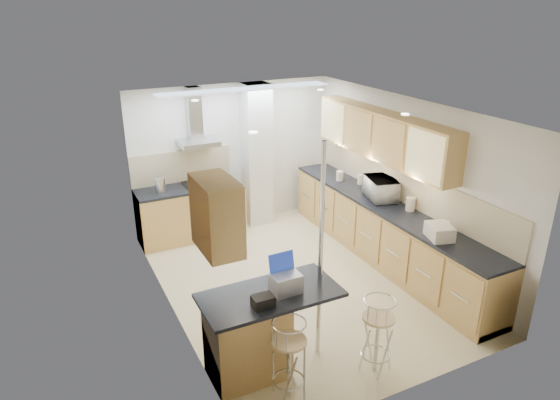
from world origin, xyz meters
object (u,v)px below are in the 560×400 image
bar_stool_end (377,335)px  bread_bin (439,232)px  bar_stool_near (289,360)px  laptop (286,283)px  microwave (381,189)px

bar_stool_end → bread_bin: size_ratio=2.54×
bar_stool_near → bread_bin: bearing=-2.6°
bar_stool_near → bar_stool_end: bearing=-22.1°
laptop → bar_stool_end: laptop is taller
microwave → bar_stool_near: microwave is taller
laptop → bar_stool_near: size_ratio=0.33×
microwave → bar_stool_end: microwave is taller
laptop → bread_bin: (2.36, 0.28, -0.03)m
bar_stool_end → bread_bin: bread_bin is taller
bar_stool_near → bread_bin: (2.55, 0.72, 0.56)m
microwave → laptop: (-2.54, -1.75, -0.04)m
microwave → bar_stool_end: (-1.70, -2.26, -0.64)m
laptop → bar_stool_end: (0.84, -0.50, -0.60)m
microwave → bread_bin: 1.48m
microwave → bread_bin: microwave is taller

